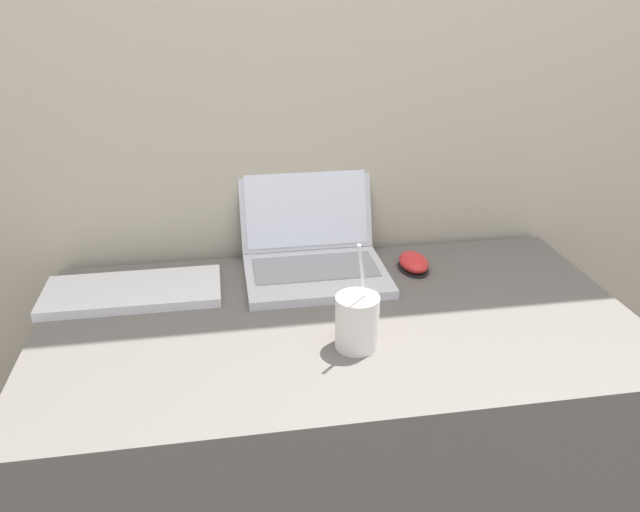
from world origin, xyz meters
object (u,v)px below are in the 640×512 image
object	(u,v)px
drink_cup	(357,321)
external_keyboard	(133,291)
laptop	(313,251)
computer_mouse	(414,263)

from	to	relation	value
drink_cup	external_keyboard	size ratio (longest dim) A/B	0.59
drink_cup	external_keyboard	world-z (taller)	drink_cup
laptop	external_keyboard	bearing A→B (deg)	-171.11
laptop	computer_mouse	xyz separation A→B (m)	(0.23, -0.03, -0.03)
computer_mouse	external_keyboard	xyz separation A→B (m)	(-0.63, -0.03, -0.01)
laptop	computer_mouse	bearing A→B (deg)	-8.44
drink_cup	external_keyboard	distance (m)	0.51
external_keyboard	drink_cup	bearing A→B (deg)	-32.32
laptop	drink_cup	bearing A→B (deg)	-84.93
computer_mouse	external_keyboard	bearing A→B (deg)	-177.46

